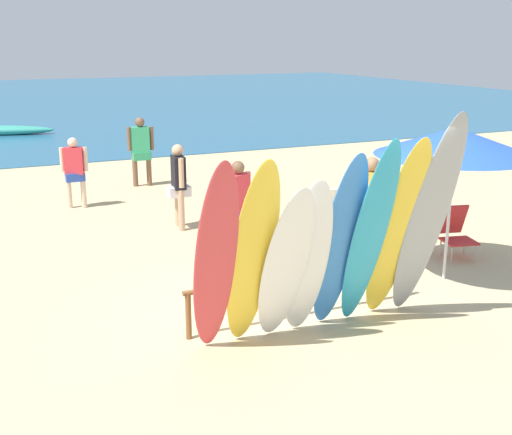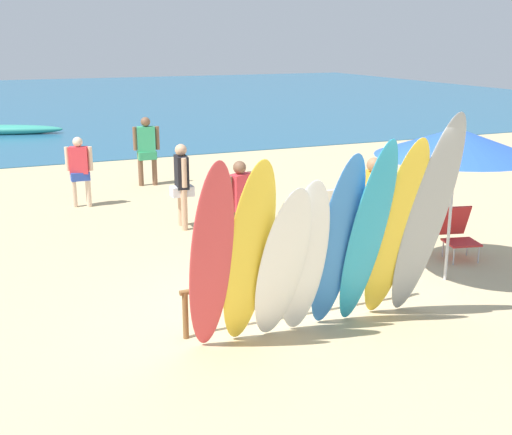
# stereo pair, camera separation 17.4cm
# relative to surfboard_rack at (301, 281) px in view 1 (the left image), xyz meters

# --- Properties ---
(ground) EXTENTS (60.00, 60.00, 0.00)m
(ground) POSITION_rel_surfboard_rack_xyz_m (0.00, 14.00, -0.49)
(ground) COLOR tan
(ocean_water) EXTENTS (60.00, 40.00, 0.02)m
(ocean_water) POSITION_rel_surfboard_rack_xyz_m (0.00, 31.76, -0.48)
(ocean_water) COLOR #235B7F
(ocean_water) RESTS_ON ground
(surfboard_rack) EXTENTS (3.08, 0.07, 0.61)m
(surfboard_rack) POSITION_rel_surfboard_rack_xyz_m (0.00, 0.00, 0.00)
(surfboard_rack) COLOR brown
(surfboard_rack) RESTS_ON ground
(surfboard_red_0) EXTENTS (0.52, 0.89, 2.32)m
(surfboard_red_0) POSITION_rel_surfboard_rack_xyz_m (-1.36, -0.63, 0.67)
(surfboard_red_0) COLOR #D13D42
(surfboard_red_0) RESTS_ON ground
(surfboard_yellow_1) EXTENTS (0.55, 0.87, 2.30)m
(surfboard_yellow_1) POSITION_rel_surfboard_rack_xyz_m (-0.93, -0.62, 0.66)
(surfboard_yellow_1) COLOR yellow
(surfboard_yellow_1) RESTS_ON ground
(surfboard_white_2) EXTENTS (0.61, 0.84, 1.97)m
(surfboard_white_2) POSITION_rel_surfboard_rack_xyz_m (-0.53, -0.63, 0.50)
(surfboard_white_2) COLOR white
(surfboard_white_2) RESTS_ON ground
(surfboard_white_3) EXTENTS (0.59, 0.72, 2.00)m
(surfboard_white_3) POSITION_rel_surfboard_rack_xyz_m (-0.22, -0.56, 0.51)
(surfboard_white_3) COLOR white
(surfboard_white_3) RESTS_ON ground
(surfboard_blue_4) EXTENTS (0.53, 0.79, 2.26)m
(surfboard_blue_4) POSITION_rel_surfboard_rack_xyz_m (0.20, -0.56, 0.64)
(surfboard_blue_4) COLOR #337AD1
(surfboard_blue_4) RESTS_ON ground
(surfboard_teal_5) EXTENTS (0.48, 0.92, 2.42)m
(surfboard_teal_5) POSITION_rel_surfboard_rack_xyz_m (0.53, -0.67, 0.72)
(surfboard_teal_5) COLOR #289EC6
(surfboard_teal_5) RESTS_ON ground
(surfboard_yellow_6) EXTENTS (0.60, 0.98, 2.41)m
(surfboard_yellow_6) POSITION_rel_surfboard_rack_xyz_m (0.95, -0.63, 0.72)
(surfboard_yellow_6) COLOR yellow
(surfboard_yellow_6) RESTS_ON ground
(surfboard_grey_7) EXTENTS (0.57, 1.03, 2.68)m
(surfboard_grey_7) POSITION_rel_surfboard_rack_xyz_m (1.32, -0.72, 0.85)
(surfboard_grey_7) COLOR #999EA3
(surfboard_grey_7) RESTS_ON ground
(beachgoer_photographing) EXTENTS (0.43, 0.60, 1.65)m
(beachgoer_photographing) POSITION_rel_surfboard_rack_xyz_m (2.06, 1.57, 0.47)
(beachgoer_photographing) COLOR #9E704C
(beachgoer_photographing) RESTS_ON ground
(beachgoer_by_water) EXTENTS (0.61, 0.28, 1.64)m
(beachgoer_by_water) POSITION_rel_surfboard_rack_xyz_m (0.07, 8.25, 0.46)
(beachgoer_by_water) COLOR brown
(beachgoer_by_water) RESTS_ON ground
(beachgoer_midbeach) EXTENTS (0.41, 0.60, 1.58)m
(beachgoer_midbeach) POSITION_rel_surfboard_rack_xyz_m (-0.18, 4.45, 0.42)
(beachgoer_midbeach) COLOR tan
(beachgoer_midbeach) RESTS_ON ground
(beachgoer_strolling) EXTENTS (0.53, 0.36, 1.54)m
(beachgoer_strolling) POSITION_rel_surfboard_rack_xyz_m (0.26, 2.67, 0.40)
(beachgoer_strolling) COLOR brown
(beachgoer_strolling) RESTS_ON ground
(beachgoer_near_rack) EXTENTS (0.54, 0.29, 1.48)m
(beachgoer_near_rack) POSITION_rel_surfboard_rack_xyz_m (-1.70, 6.77, 0.36)
(beachgoer_near_rack) COLOR beige
(beachgoer_near_rack) RESTS_ON ground
(beach_chair_red) EXTENTS (0.64, 0.76, 0.83)m
(beach_chair_red) POSITION_rel_surfboard_rack_xyz_m (3.41, 1.14, -0.06)
(beach_chair_red) COLOR #B7B7BC
(beach_chair_red) RESTS_ON ground
(beach_chair_blue) EXTENTS (0.68, 0.79, 0.83)m
(beach_chair_blue) POSITION_rel_surfboard_rack_xyz_m (3.50, 2.64, -0.06)
(beach_chair_blue) COLOR #B7B7BC
(beach_chair_blue) RESTS_ON ground
(beach_chair_striped) EXTENTS (0.54, 0.77, 0.79)m
(beach_chair_striped) POSITION_rel_surfboard_rack_xyz_m (2.28, 3.14, -0.07)
(beach_chair_striped) COLOR #B7B7BC
(beach_chair_striped) RESTS_ON ground
(beach_umbrella) EXTENTS (2.24, 2.24, 2.24)m
(beach_umbrella) POSITION_rel_surfboard_rack_xyz_m (2.58, 0.36, 1.55)
(beach_umbrella) COLOR silver
(beach_umbrella) RESTS_ON ground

